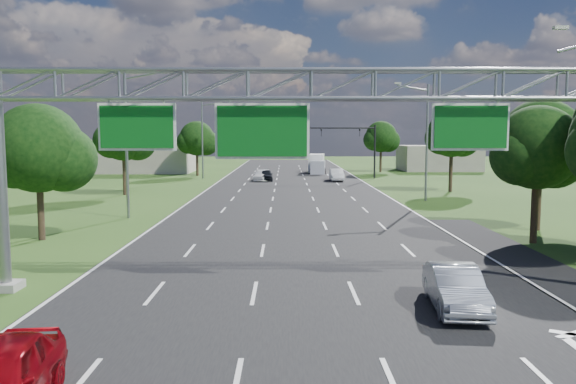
{
  "coord_description": "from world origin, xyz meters",
  "views": [
    {
      "loc": [
        -0.66,
        -8.32,
        5.72
      ],
      "look_at": [
        -0.56,
        15.85,
        3.25
      ],
      "focal_mm": 35.0,
      "sensor_mm": 36.0,
      "label": 1
    }
  ],
  "objects_px": {
    "sign_gantry": "(313,102)",
    "box_truck": "(317,164)",
    "silver_sedan": "(455,288)",
    "traffic_signal": "(348,139)"
  },
  "relations": [
    {
      "from": "traffic_signal",
      "to": "box_truck",
      "type": "bearing_deg",
      "value": 107.64
    },
    {
      "from": "silver_sedan",
      "to": "box_truck",
      "type": "xyz_separation_m",
      "value": [
        -0.89,
        66.2,
        0.63
      ]
    },
    {
      "from": "traffic_signal",
      "to": "box_truck",
      "type": "height_order",
      "value": "traffic_signal"
    },
    {
      "from": "traffic_signal",
      "to": "box_truck",
      "type": "distance_m",
      "value": 12.02
    },
    {
      "from": "sign_gantry",
      "to": "box_truck",
      "type": "xyz_separation_m",
      "value": [
        3.7,
        63.86,
        -5.55
      ]
    },
    {
      "from": "sign_gantry",
      "to": "silver_sedan",
      "type": "height_order",
      "value": "sign_gantry"
    },
    {
      "from": "traffic_signal",
      "to": "silver_sedan",
      "type": "relative_size",
      "value": 2.82
    },
    {
      "from": "silver_sedan",
      "to": "box_truck",
      "type": "distance_m",
      "value": 66.21
    },
    {
      "from": "silver_sedan",
      "to": "box_truck",
      "type": "relative_size",
      "value": 0.57
    },
    {
      "from": "sign_gantry",
      "to": "traffic_signal",
      "type": "relative_size",
      "value": 1.92
    }
  ]
}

